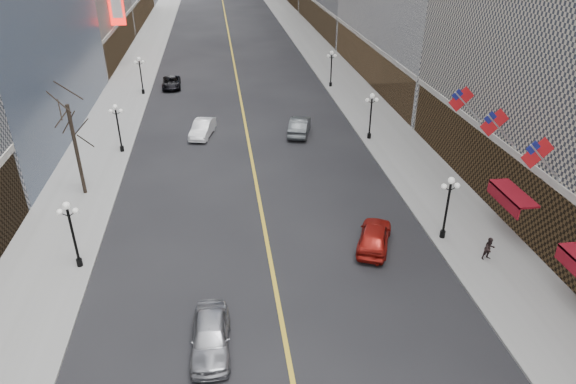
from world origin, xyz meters
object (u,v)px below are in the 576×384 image
object	(u,v)px
streetlamp_east_1	(448,202)
car_sb_mid	(374,236)
streetlamp_west_1	(72,228)
streetlamp_west_3	(141,72)
streetlamp_west_2	(118,123)
car_nb_mid	(203,128)
streetlamp_east_3	(331,65)
car_sb_far	(300,126)
car_nb_far	(171,83)
car_nb_near	(210,336)
streetlamp_east_2	(371,111)

from	to	relation	value
streetlamp_east_1	car_sb_mid	bearing A→B (deg)	-176.99
streetlamp_west_1	streetlamp_west_3	distance (m)	36.00
streetlamp_west_2	streetlamp_east_1	bearing A→B (deg)	-37.33
streetlamp_west_3	streetlamp_west_2	bearing A→B (deg)	-90.00
streetlamp_east_1	streetlamp_west_1	size ratio (longest dim) A/B	1.00
streetlamp_west_3	car_nb_mid	bearing A→B (deg)	-63.43
streetlamp_east_3	streetlamp_west_2	world-z (taller)	same
car_nb_mid	car_sb_far	distance (m)	9.69
streetlamp_west_3	streetlamp_west_1	bearing A→B (deg)	-90.00
streetlamp_west_1	car_nb_far	distance (m)	38.74
car_nb_far	car_sb_mid	xyz separation A→B (m)	(15.44, -38.79, 0.15)
streetlamp_west_2	car_nb_mid	size ratio (longest dim) A/B	0.94
streetlamp_east_1	car_nb_near	bearing A→B (deg)	-152.84
car_nb_mid	streetlamp_west_1	bearing A→B (deg)	-95.42
streetlamp_east_2	streetlamp_west_3	xyz separation A→B (m)	(-23.60, 18.00, 0.00)
streetlamp_east_3	car_nb_far	size ratio (longest dim) A/B	0.92
car_sb_mid	car_nb_near	bearing A→B (deg)	58.61
streetlamp_east_2	streetlamp_west_3	bearing A→B (deg)	142.67
streetlamp_east_1	streetlamp_east_3	distance (m)	36.00
streetlamp_east_1	streetlamp_west_1	distance (m)	23.60
car_nb_near	car_sb_far	world-z (taller)	car_sb_far
streetlamp_west_1	streetlamp_west_2	world-z (taller)	same
streetlamp_west_1	car_nb_mid	xyz separation A→B (m)	(7.40, 21.20, -2.11)
streetlamp_east_2	streetlamp_east_3	distance (m)	18.00
streetlamp_east_1	car_nb_mid	size ratio (longest dim) A/B	0.94
car_sb_mid	car_sb_far	size ratio (longest dim) A/B	0.94
streetlamp_west_2	car_sb_far	size ratio (longest dim) A/B	0.87
car_nb_near	car_sb_mid	world-z (taller)	car_sb_mid
car_nb_far	streetlamp_east_2	bearing A→B (deg)	-47.85
streetlamp_east_1	car_sb_far	distance (m)	21.56
car_nb_far	car_nb_mid	bearing A→B (deg)	-79.21
streetlamp_west_2	car_sb_far	distance (m)	17.35
car_nb_mid	car_nb_far	size ratio (longest dim) A/B	0.98
streetlamp_west_3	streetlamp_east_1	bearing A→B (deg)	-56.75
streetlamp_east_2	streetlamp_east_3	world-z (taller)	same
streetlamp_east_1	car_nb_mid	bearing A→B (deg)	127.38
streetlamp_east_2	car_sb_far	size ratio (longest dim) A/B	0.87
streetlamp_west_3	car_sb_mid	size ratio (longest dim) A/B	0.92
car_nb_near	car_sb_mid	xyz separation A→B (m)	(10.70, 7.73, 0.00)
streetlamp_west_1	car_sb_mid	xyz separation A→B (m)	(18.74, -0.26, -2.07)
streetlamp_east_1	car_sb_far	bearing A→B (deg)	107.75
streetlamp_west_2	car_nb_far	world-z (taller)	streetlamp_west_2
streetlamp_west_3	car_nb_near	xyz separation A→B (m)	(8.04, -43.98, -2.07)
streetlamp_east_3	streetlamp_east_2	bearing A→B (deg)	-90.00
streetlamp_east_1	car_sb_far	world-z (taller)	streetlamp_east_1
streetlamp_west_2	car_nb_mid	distance (m)	8.33
car_sb_mid	streetlamp_west_1	bearing A→B (deg)	22.00
car_sb_far	streetlamp_east_3	bearing A→B (deg)	-97.24
streetlamp_east_1	car_nb_far	xyz separation A→B (m)	(-20.30, 38.53, -2.22)
streetlamp_west_2	car_sb_mid	size ratio (longest dim) A/B	0.92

